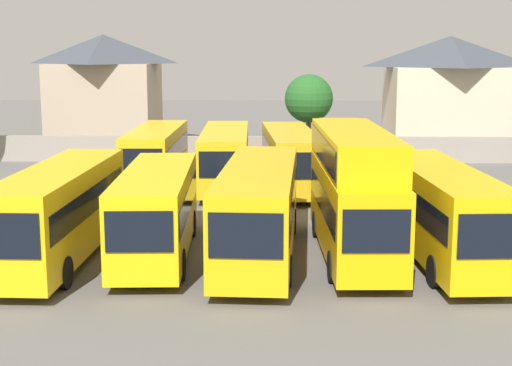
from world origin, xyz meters
name	(u,v)px	position (x,y,z in m)	size (l,w,h in m)	color
ground	(262,178)	(0.00, 18.00, 0.00)	(140.00, 140.00, 0.00)	#605E5B
depot_boundary_wall	(264,149)	(0.00, 24.84, 0.90)	(56.00, 0.50, 1.80)	gray
bus_1	(60,208)	(-7.24, -0.35, 2.01)	(2.67, 10.98, 3.52)	yellow
bus_2	(157,208)	(-3.73, 0.33, 1.90)	(2.92, 10.18, 3.33)	yellow
bus_3	(259,206)	(0.18, 0.33, 2.01)	(3.14, 11.96, 3.51)	#E7B20F
bus_4	(354,186)	(3.78, 0.46, 2.74)	(2.80, 10.36, 4.87)	#F2B40A
bus_5	(441,208)	(7.05, 0.20, 1.98)	(3.17, 11.23, 3.47)	#E9B80B
bus_6	(156,154)	(-6.05, 15.15, 1.92)	(2.62, 10.45, 3.37)	yellow
bus_7	(225,155)	(-2.07, 14.95, 1.89)	(2.89, 11.23, 3.31)	yellow
bus_8	(290,156)	(1.65, 14.48, 1.90)	(3.40, 11.11, 3.32)	gold
bus_9	(344,153)	(4.74, 15.21, 1.98)	(2.85, 11.82, 3.46)	yellow
house_terrace_left	(105,89)	(-13.25, 34.35, 4.58)	(8.72, 8.09, 8.99)	tan
house_terrace_centre	(449,90)	(14.80, 34.13, 4.51)	(10.06, 8.25, 8.85)	beige
tree_right_of_lot	(309,99)	(3.21, 27.34, 4.26)	(3.51, 3.51, 6.04)	brown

